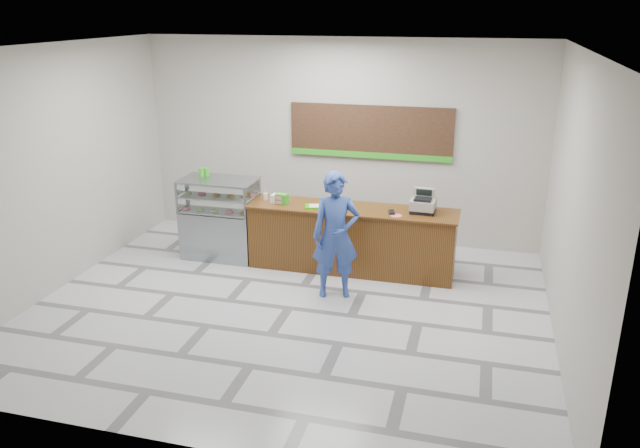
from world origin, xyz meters
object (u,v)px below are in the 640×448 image
(serving_tray, at_px, (316,206))
(customer, at_px, (336,235))
(sales_counter, at_px, (352,239))
(display_case, at_px, (220,218))
(cash_register, at_px, (423,204))

(serving_tray, distance_m, customer, 1.02)
(customer, bearing_deg, serving_tray, 103.69)
(sales_counter, height_order, serving_tray, serving_tray)
(sales_counter, xyz_separation_m, customer, (-0.03, -0.96, 0.40))
(display_case, relative_size, cash_register, 3.30)
(display_case, distance_m, cash_register, 3.33)
(sales_counter, relative_size, display_case, 2.45)
(cash_register, bearing_deg, display_case, -175.32)
(display_case, bearing_deg, sales_counter, 0.01)
(display_case, xyz_separation_m, cash_register, (3.29, 0.08, 0.48))
(cash_register, relative_size, customer, 0.22)
(sales_counter, height_order, cash_register, cash_register)
(serving_tray, bearing_deg, sales_counter, -6.07)
(sales_counter, height_order, customer, customer)
(sales_counter, bearing_deg, cash_register, 4.48)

